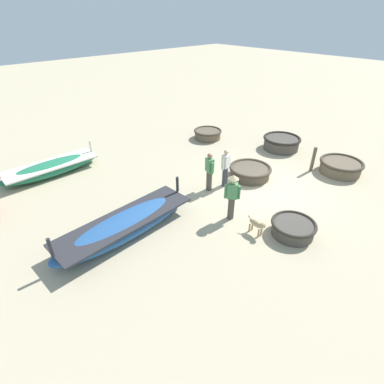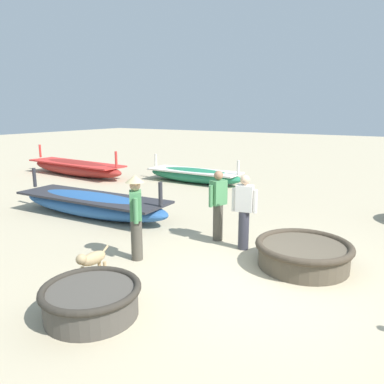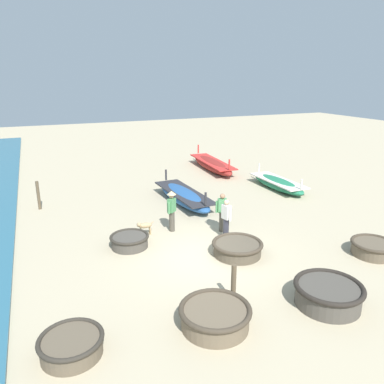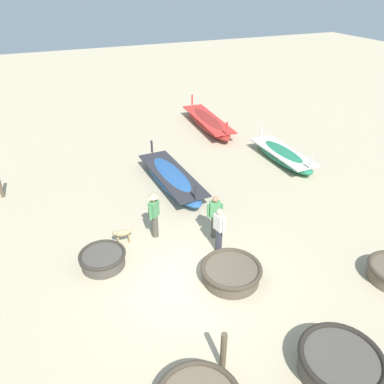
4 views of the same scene
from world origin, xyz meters
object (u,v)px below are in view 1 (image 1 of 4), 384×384
coracle_front_right (341,166)px  coracle_front_left (250,171)px  fisherman_by_coracle (209,171)px  mooring_post_mid_beach (313,159)px  long_boat_green_hull (51,168)px  coracle_far_left (208,134)px  coracle_nearest (281,142)px  fisherman_with_hat (226,167)px  long_boat_blue_hull (125,225)px  coracle_weathered (293,228)px  dog (257,224)px  fisherman_crouching (232,194)px

coracle_front_right → coracle_front_left: size_ratio=1.02×
coracle_front_left → fisherman_by_coracle: (0.45, 2.03, 0.57)m
mooring_post_mid_beach → coracle_front_right: bearing=-140.7°
long_boat_green_hull → fisherman_by_coracle: 6.86m
coracle_front_left → coracle_far_left: bearing=-23.2°
coracle_nearest → fisherman_with_hat: (-0.50, 4.88, 0.49)m
coracle_nearest → fisherman_by_coracle: fisherman_by_coracle is taller
coracle_front_right → coracle_front_left: coracle_front_right is taller
long_boat_blue_hull → fisherman_with_hat: fisherman_with_hat is taller
coracle_weathered → dog: dog is taller
coracle_front_left → coracle_weathered: (-3.27, 2.06, -0.01)m
long_boat_green_hull → mooring_post_mid_beach: bearing=-131.5°
coracle_weathered → long_boat_green_hull: bearing=23.3°
long_boat_green_hull → dog: long_boat_green_hull is taller
coracle_front_left → fisherman_by_coracle: bearing=77.4°
coracle_far_left → coracle_nearest: (-3.55, -1.71, 0.08)m
dog → coracle_front_right: bearing=-89.7°
coracle_front_right → long_boat_blue_hull: 9.51m
fisherman_crouching → dog: (-1.12, 0.05, -0.59)m
fisherman_by_coracle → dog: (-2.93, 0.85, -0.46)m
long_boat_green_hull → fisherman_with_hat: (-5.73, -4.72, 0.54)m
coracle_nearest → long_boat_green_hull: size_ratio=0.45×
coracle_front_left → coracle_weathered: 3.86m
coracle_front_left → coracle_far_left: coracle_far_left is taller
coracle_nearest → coracle_weathered: coracle_nearest is taller
long_boat_green_hull → long_boat_blue_hull: bearing=-178.4°
long_boat_blue_hull → coracle_front_right: bearing=-107.3°
coracle_far_left → fisherman_by_coracle: (-3.86, 3.88, 0.57)m
coracle_front_left → long_boat_blue_hull: long_boat_blue_hull is taller
long_boat_green_hull → coracle_far_left: bearing=-102.0°
fisherman_with_hat → mooring_post_mid_beach: (-1.77, -3.74, -0.28)m
coracle_weathered → long_boat_blue_hull: 5.29m
coracle_front_right → coracle_far_left: (6.76, 1.34, -0.04)m
long_boat_blue_hull → mooring_post_mid_beach: size_ratio=4.47×
long_boat_green_hull → fisherman_by_coracle: (-5.54, -4.01, 0.54)m
coracle_far_left → dog: bearing=145.1°
coracle_nearest → fisherman_crouching: (-2.12, 6.39, 0.61)m
coracle_front_right → coracle_far_left: size_ratio=1.19×
fisherman_by_coracle → fisherman_with_hat: size_ratio=1.00×
coracle_far_left → mooring_post_mid_beach: 5.86m
coracle_nearest → fisherman_with_hat: bearing=95.9°
coracle_weathered → mooring_post_mid_beach: (1.76, -4.48, 0.31)m
fisherman_with_hat → coracle_front_right: bearing=-120.9°
coracle_weathered → long_boat_green_hull: long_boat_green_hull is taller
coracle_weathered → long_boat_green_hull: (9.26, 3.99, 0.05)m
coracle_front_left → fisherman_crouching: bearing=115.6°
coracle_nearest → mooring_post_mid_beach: bearing=153.4°
fisherman_crouching → dog: 1.27m
long_boat_blue_hull → dog: 4.15m
coracle_front_right → fisherman_crouching: 6.15m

